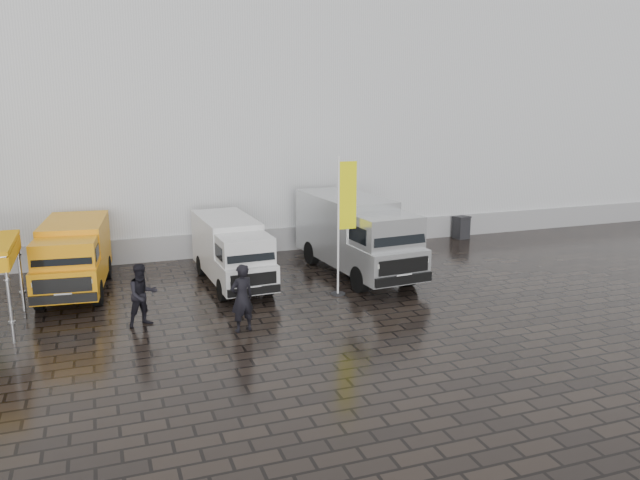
% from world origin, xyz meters
% --- Properties ---
extents(ground, '(120.00, 120.00, 0.00)m').
position_xyz_m(ground, '(0.00, 0.00, 0.00)').
color(ground, black).
rests_on(ground, ground).
extents(exhibition_hall, '(44.00, 16.00, 12.00)m').
position_xyz_m(exhibition_hall, '(2.00, 16.00, 6.00)').
color(exhibition_hall, silver).
rests_on(exhibition_hall, ground).
extents(hall_plinth, '(44.00, 0.15, 1.00)m').
position_xyz_m(hall_plinth, '(2.00, 7.95, 0.50)').
color(hall_plinth, gray).
rests_on(hall_plinth, ground).
extents(van_yellow, '(2.50, 5.29, 2.36)m').
position_xyz_m(van_yellow, '(-8.03, 4.65, 1.18)').
color(van_yellow, orange).
rests_on(van_yellow, ground).
extents(van_white, '(2.01, 5.38, 2.30)m').
position_xyz_m(van_white, '(-2.80, 3.77, 1.15)').
color(van_white, silver).
rests_on(van_white, ground).
extents(van_silver, '(2.73, 6.72, 2.84)m').
position_xyz_m(van_silver, '(1.87, 3.53, 1.42)').
color(van_silver, silver).
rests_on(van_silver, ground).
extents(flagpole, '(0.88, 0.50, 4.66)m').
position_xyz_m(flagpole, '(0.47, 1.39, 2.58)').
color(flagpole, black).
rests_on(flagpole, ground).
extents(wheelie_bin, '(0.71, 0.71, 1.06)m').
position_xyz_m(wheelie_bin, '(8.87, 7.40, 0.53)').
color(wheelie_bin, black).
rests_on(wheelie_bin, ground).
extents(person_front, '(0.82, 0.65, 1.96)m').
position_xyz_m(person_front, '(-3.49, -0.83, 0.98)').
color(person_front, black).
rests_on(person_front, ground).
extents(person_tent, '(1.08, 0.96, 1.86)m').
position_xyz_m(person_tent, '(-6.10, 0.58, 0.93)').
color(person_tent, black).
rests_on(person_tent, ground).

